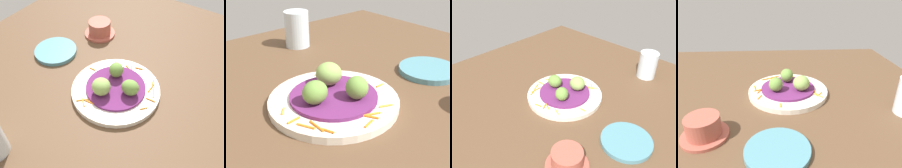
# 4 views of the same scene
# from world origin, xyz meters

# --- Properties ---
(table_surface) EXTENTS (1.10, 1.10, 0.02)m
(table_surface) POSITION_xyz_m (0.00, 0.00, 0.01)
(table_surface) COLOR brown
(table_surface) RESTS_ON ground
(main_plate) EXTENTS (0.26, 0.26, 0.02)m
(main_plate) POSITION_xyz_m (-0.04, -0.03, 0.03)
(main_plate) COLOR silver
(main_plate) RESTS_ON table_surface
(cabbage_bed) EXTENTS (0.17, 0.17, 0.01)m
(cabbage_bed) POSITION_xyz_m (-0.04, -0.03, 0.04)
(cabbage_bed) COLOR #60235B
(cabbage_bed) RESTS_ON main_plate
(carrot_garnish) EXTENTS (0.22, 0.23, 0.00)m
(carrot_garnish) POSITION_xyz_m (-0.02, -0.05, 0.04)
(carrot_garnish) COLOR orange
(carrot_garnish) RESTS_ON main_plate
(guac_scoop_left) EXTENTS (0.05, 0.05, 0.04)m
(guac_scoop_left) POSITION_xyz_m (-0.04, -0.08, 0.07)
(guac_scoop_left) COLOR olive
(guac_scoop_left) RESTS_ON cabbage_bed
(guac_scoop_center) EXTENTS (0.06, 0.06, 0.05)m
(guac_scoop_center) POSITION_xyz_m (-0.01, -0.01, 0.07)
(guac_scoop_center) COLOR olive
(guac_scoop_center) RESTS_ON cabbage_bed
(guac_scoop_right) EXTENTS (0.07, 0.07, 0.05)m
(guac_scoop_right) POSITION_xyz_m (-0.09, -0.01, 0.07)
(guac_scoop_right) COLOR #84A851
(guac_scoop_right) RESTS_ON cabbage_bed
(side_plate_small) EXTENTS (0.14, 0.14, 0.01)m
(side_plate_small) POSITION_xyz_m (-0.01, 0.24, 0.03)
(side_plate_small) COLOR teal
(side_plate_small) RESTS_ON table_surface
(water_glass) EXTENTS (0.07, 0.07, 0.10)m
(water_glass) POSITION_xyz_m (-0.37, 0.10, 0.07)
(water_glass) COLOR silver
(water_glass) RESTS_ON table_surface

